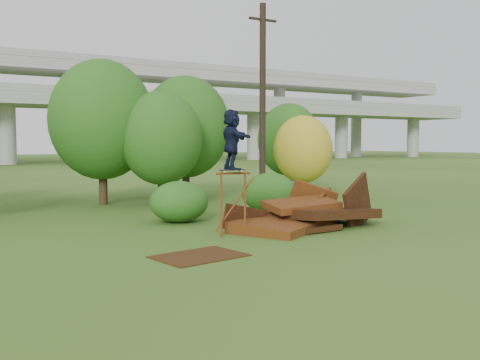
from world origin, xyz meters
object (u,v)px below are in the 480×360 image
skater (232,139)px  scrap_pile (305,216)px  flat_plate (199,256)px  utility_pole (263,103)px

skater → scrap_pile: bearing=-76.5°
skater → flat_plate: (-2.01, -1.95, -2.78)m
flat_plate → utility_pole: bearing=49.7°
scrap_pile → skater: 3.76m
scrap_pile → utility_pole: size_ratio=0.65×
skater → utility_pole: utility_pole is taller
skater → utility_pole: (5.51, 6.90, 1.69)m
scrap_pile → skater: size_ratio=3.32×
skater → utility_pole: bearing=-31.5°
scrap_pile → utility_pole: 8.21m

